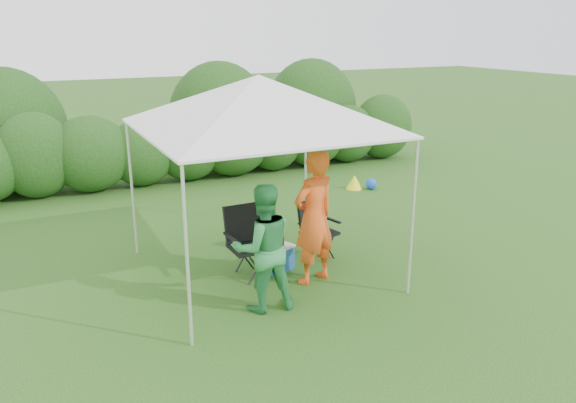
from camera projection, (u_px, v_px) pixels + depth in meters
name	position (u px, v px, depth m)	size (l,w,h in m)	color
ground	(276.00, 285.00, 7.81)	(70.00, 70.00, 0.00)	#305E1D
hedge	(167.00, 147.00, 12.73)	(13.46, 1.53, 1.80)	#224B17
canopy	(259.00, 103.00, 7.51)	(3.10, 3.10, 2.83)	silver
chair_right	(316.00, 225.00, 8.70)	(0.62, 0.59, 0.87)	black
chair_left	(247.00, 237.00, 7.98)	(0.64, 0.58, 1.01)	black
man	(314.00, 218.00, 7.65)	(0.69, 0.45, 1.89)	#FF571C
woman	(263.00, 248.00, 6.93)	(0.80, 0.62, 1.64)	#2D8B46
cooler	(277.00, 258.00, 8.22)	(0.54, 0.48, 0.38)	#205496
bottle	(282.00, 239.00, 8.13)	(0.06, 0.06, 0.23)	#592D0C
lawn_toy	(359.00, 182.00, 12.40)	(0.62, 0.51, 0.31)	#FFFB1A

